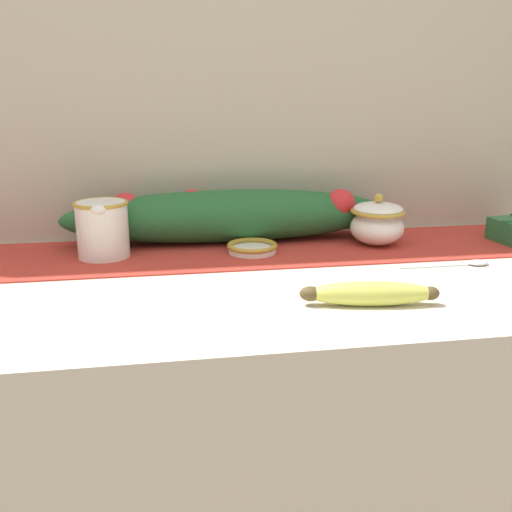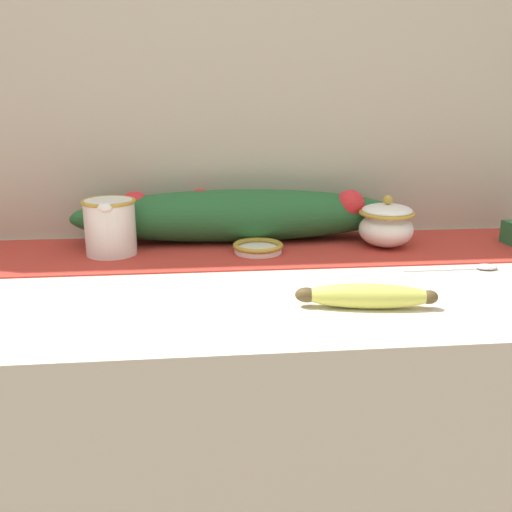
% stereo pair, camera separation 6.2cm
% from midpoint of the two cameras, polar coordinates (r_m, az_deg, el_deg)
% --- Properties ---
extents(countertop, '(1.53, 0.64, 0.92)m').
position_cam_midpoint_polar(countertop, '(1.27, 0.74, -22.13)').
color(countertop, beige).
rests_on(countertop, ground_plane).
extents(back_wall, '(2.33, 0.04, 2.40)m').
position_cam_midpoint_polar(back_wall, '(1.34, -0.86, 14.23)').
color(back_wall, '#B7AD99').
rests_on(back_wall, ground_plane).
extents(table_runner, '(1.41, 0.28, 0.00)m').
position_cam_midpoint_polar(table_runner, '(1.21, -0.11, 0.49)').
color(table_runner, '#B23328').
rests_on(table_runner, countertop).
extents(cream_pitcher, '(0.11, 0.13, 0.12)m').
position_cam_midpoint_polar(cream_pitcher, '(1.20, -12.95, 3.03)').
color(cream_pitcher, white).
rests_on(cream_pitcher, countertop).
extents(sugar_bowl, '(0.12, 0.12, 0.11)m').
position_cam_midpoint_polar(sugar_bowl, '(1.27, 14.26, 3.11)').
color(sugar_bowl, white).
rests_on(sugar_bowl, countertop).
extents(small_dish, '(0.11, 0.11, 0.02)m').
position_cam_midpoint_polar(small_dish, '(1.20, 1.68, 0.84)').
color(small_dish, white).
rests_on(small_dish, countertop).
extents(banana, '(0.22, 0.07, 0.04)m').
position_cam_midpoint_polar(banana, '(0.92, 12.87, -3.94)').
color(banana, '#CCD156').
rests_on(banana, countertop).
extents(spoon, '(0.18, 0.03, 0.01)m').
position_cam_midpoint_polar(spoon, '(1.18, 23.06, -1.11)').
color(spoon, silver).
rests_on(spoon, countertop).
extents(poinsettia_garland, '(0.74, 0.13, 0.12)m').
position_cam_midpoint_polar(poinsettia_garland, '(1.28, -0.61, 4.14)').
color(poinsettia_garland, '#235B2D').
rests_on(poinsettia_garland, countertop).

